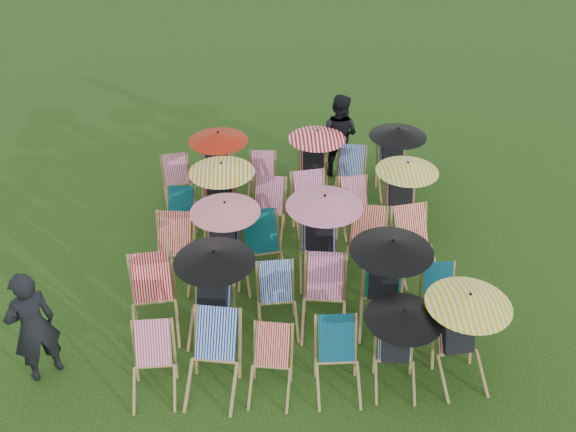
{
  "coord_description": "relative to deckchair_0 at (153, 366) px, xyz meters",
  "views": [
    {
      "loc": [
        -0.55,
        -7.87,
        6.61
      ],
      "look_at": [
        -0.08,
        0.39,
        0.9
      ],
      "focal_mm": 40.0,
      "sensor_mm": 36.0,
      "label": 1
    }
  ],
  "objects": [
    {
      "name": "deckchair_2",
      "position": [
        1.49,
        -0.08,
        -0.02
      ],
      "size": [
        0.67,
        0.84,
        0.83
      ],
      "rotation": [
        0.0,
        0.0,
        -0.16
      ],
      "color": "#A6804D",
      "rests_on": "ground"
    },
    {
      "name": "deckchair_22",
      "position": [
        3.11,
        3.45,
        -0.01
      ],
      "size": [
        0.63,
        0.82,
        0.85
      ],
      "rotation": [
        0.0,
        0.0,
        0.09
      ],
      "color": "#A6804D",
      "rests_on": "ground"
    },
    {
      "name": "deckchair_1",
      "position": [
        0.76,
        -0.0,
        0.07
      ],
      "size": [
        0.82,
        1.02,
        1.0
      ],
      "rotation": [
        0.0,
        0.0,
        -0.18
      ],
      "color": "#A6804D",
      "rests_on": "ground"
    },
    {
      "name": "deckchair_3",
      "position": [
        2.35,
        -0.08,
        0.01
      ],
      "size": [
        0.6,
        0.83,
        0.9
      ],
      "rotation": [
        0.0,
        0.0,
        -0.01
      ],
      "color": "#A6804D",
      "rests_on": "ground"
    },
    {
      "name": "deckchair_25",
      "position": [
        0.67,
        4.63,
        0.25
      ],
      "size": [
        1.09,
        1.13,
        1.29
      ],
      "rotation": [
        0.0,
        0.0,
        -0.02
      ],
      "color": "#A6804D",
      "rests_on": "ground"
    },
    {
      "name": "deckchair_6",
      "position": [
        -0.12,
        1.15,
        0.08
      ],
      "size": [
        0.79,
        1.01,
        1.02
      ],
      "rotation": [
        0.0,
        0.0,
        0.12
      ],
      "color": "#A6804D",
      "rests_on": "ground"
    },
    {
      "name": "deckchair_15",
      "position": [
        2.35,
        2.24,
        0.31
      ],
      "size": [
        1.18,
        1.24,
        1.4
      ],
      "rotation": [
        0.0,
        0.0,
        -0.05
      ],
      "color": "#A6804D",
      "rests_on": "ground"
    },
    {
      "name": "deckchair_13",
      "position": [
        0.84,
        2.33,
        0.24
      ],
      "size": [
        1.09,
        1.14,
        1.29
      ],
      "rotation": [
        0.0,
        0.0,
        -0.08
      ],
      "color": "#A6804D",
      "rests_on": "ground"
    },
    {
      "name": "ground",
      "position": [
        1.94,
        2.18,
        -0.43
      ],
      "size": [
        100.0,
        100.0,
        0.0
      ],
      "primitive_type": "plane",
      "color": "black",
      "rests_on": "ground"
    },
    {
      "name": "deckchair_0",
      "position": [
        0.0,
        0.0,
        0.0
      ],
      "size": [
        0.6,
        0.82,
        0.87
      ],
      "rotation": [
        0.0,
        0.0,
        0.03
      ],
      "color": "#A6804D",
      "rests_on": "ground"
    },
    {
      "name": "deckchair_19",
      "position": [
        0.76,
        3.48,
        0.26
      ],
      "size": [
        1.11,
        1.15,
        1.31
      ],
      "rotation": [
        0.0,
        0.0,
        -0.01
      ],
      "color": "#A6804D",
      "rests_on": "ground"
    },
    {
      "name": "person_left",
      "position": [
        -1.51,
        0.37,
        0.41
      ],
      "size": [
        0.74,
        0.7,
        1.7
      ],
      "primitive_type": "imported",
      "rotation": [
        0.0,
        0.0,
        3.8
      ],
      "color": "black",
      "rests_on": "ground"
    },
    {
      "name": "deckchair_17",
      "position": [
        3.87,
        2.22,
        0.06
      ],
      "size": [
        0.81,
        1.02,
        1.0
      ],
      "rotation": [
        0.0,
        0.0,
        0.18
      ],
      "color": "#A6804D",
      "rests_on": "ground"
    },
    {
      "name": "deckchair_8",
      "position": [
        1.63,
        1.1,
        0.01
      ],
      "size": [
        0.63,
        0.84,
        0.88
      ],
      "rotation": [
        0.0,
        0.0,
        0.05
      ],
      "color": "#A6804D",
      "rests_on": "ground"
    },
    {
      "name": "deckchair_5",
      "position": [
        3.97,
        0.06,
        0.25
      ],
      "size": [
        1.09,
        1.17,
        1.29
      ],
      "rotation": [
        0.0,
        0.0,
        0.12
      ],
      "color": "#A6804D",
      "rests_on": "ground"
    },
    {
      "name": "deckchair_9",
      "position": [
        2.29,
        1.07,
        0.06
      ],
      "size": [
        0.77,
        0.99,
        0.99
      ],
      "rotation": [
        0.0,
        0.0,
        -0.13
      ],
      "color": "#A6804D",
      "rests_on": "ground"
    },
    {
      "name": "deckchair_4",
      "position": [
        3.12,
        -0.01,
        0.18
      ],
      "size": [
        0.99,
        1.04,
        1.17
      ],
      "rotation": [
        0.0,
        0.0,
        -0.1
      ],
      "color": "#A6804D",
      "rests_on": "ground"
    },
    {
      "name": "deckchair_24",
      "position": [
        -0.07,
        4.47,
        -0.02
      ],
      "size": [
        0.68,
        0.85,
        0.83
      ],
      "rotation": [
        0.0,
        0.0,
        0.18
      ],
      "color": "#A6804D",
      "rests_on": "ground"
    },
    {
      "name": "deckchair_29",
      "position": [
        3.98,
        4.67,
        0.23
      ],
      "size": [
        1.07,
        1.11,
        1.27
      ],
      "rotation": [
        0.0,
        0.0,
        0.01
      ],
      "color": "#A6804D",
      "rests_on": "ground"
    },
    {
      "name": "deckchair_16",
      "position": [
        3.08,
        2.25,
        0.06
      ],
      "size": [
        0.82,
        1.02,
        0.99
      ],
      "rotation": [
        0.0,
        0.0,
        -0.2
      ],
      "color": "#A6804D",
      "rests_on": "ground"
    },
    {
      "name": "deckchair_11",
      "position": [
        3.96,
        1.04,
        -0.03
      ],
      "size": [
        0.56,
        0.77,
        0.82
      ],
      "rotation": [
        0.0,
        0.0,
        -0.03
      ],
      "color": "#A6804D",
      "rests_on": "ground"
    },
    {
      "name": "deckchair_28",
      "position": [
        3.14,
        4.49,
        0.01
      ],
      "size": [
        0.74,
        0.92,
        0.89
      ],
      "rotation": [
        0.0,
        0.0,
        -0.2
      ],
      "color": "#A6804D",
      "rests_on": "ground"
    },
    {
      "name": "deckchair_14",
      "position": [
        1.46,
        2.19,
        0.07
      ],
      "size": [
        0.79,
        1.01,
        1.01
      ],
      "rotation": [
        0.0,
        0.0,
        0.14
      ],
      "color": "#A6804D",
      "rests_on": "ground"
    },
    {
      "name": "deckchair_26",
      "position": [
        1.48,
        4.53,
        -0.03
      ],
      "size": [
        0.62,
        0.8,
        0.81
      ],
      "rotation": [
        0.0,
        0.0,
        -0.11
      ],
      "color": "#A6804D",
      "rests_on": "ground"
    },
    {
      "name": "deckchair_10",
      "position": [
        3.15,
        1.11,
        0.3
      ],
      "size": [
        1.17,
        1.24,
        1.38
      ],
      "rotation": [
        0.0,
        0.0,
        -0.17
      ],
      "color": "#A6804D",
      "rests_on": "ground"
    },
    {
      "name": "deckchair_23",
      "position": [
        3.88,
        3.41,
        0.23
      ],
      "size": [
        1.07,
        1.12,
        1.27
      ],
      "rotation": [
        0.0,
        0.0,
        -0.06
      ],
      "color": "#A6804D",
      "rests_on": "ground"
    },
    {
      "name": "deckchair_7",
      "position": [
        0.72,
        1.09,
        0.27
      ],
      "size": [
        1.12,
        1.19,
        1.33
      ],
      "rotation": [
        0.0,
        0.0,
        -0.15
      ],
      "color": "#A6804D",
      "rests_on": "ground"
    },
    {
      "name": "deckchair_12",
      "position": [
        0.04,
        2.24,
        0.06
      ],
      "size": [
        0.76,
        0.98,
        0.99
      ],
      "rotation": [
        0.0,
        0.0,
        -0.12
      ],
      "color": "#A6804D",
      "rests_on": "ground"
    },
    {
      "name": "person_rear",
      "position": [
        3.0,
        5.36,
        0.41
      ],
      "size": [
        1.02,
        0.95,
        1.69
      ],
      "primitive_type": "imported",
      "rotation": [
        0.0,
        0.0,
        2.64
      ],
      "color": "black",
      "rests_on": "ground"
    },
    {
      "name": "deckchair_27",
      "position": [
        2.47,
        4.66,
        0.23
      ],
      "size": [
        1.06,
        1.11,
        1.26
      ],
      "rotation": [
        0.0,
        0.0,
        -0.06
      ],
      "color": "#A6804D",
      "rests_on": "ground"
    },
    {
      "name": "deckchair_20",
      "position": [
        1.55,
        3.34,
        0.03
      ],
      "size": [
        0.76,
        0.96,
        0.94
      ],
      "rotation": [
        0.0,
        0.0,
        -0.18
      ],
      "color": "#A6804D",
      "rests_on": "ground"
    },
    {
      "name": "deckchair_21",
      "position": [
        2.33,
        3.4,
        0.06
      ],
      "size": [
        0.77,
        0.99,
        0.98
      ],
      "rotation": [
        0.0,
        0.0,
        0.14
      ],
      "color": "#A6804D",
      "rests_on": "ground"
    },
    {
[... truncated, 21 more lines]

